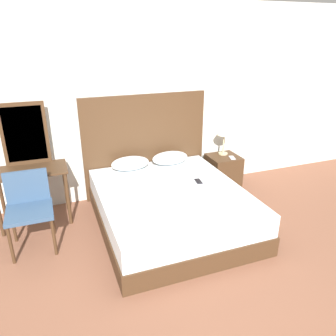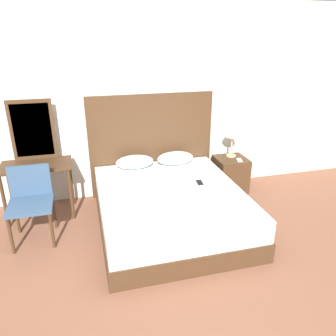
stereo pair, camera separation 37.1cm
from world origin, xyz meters
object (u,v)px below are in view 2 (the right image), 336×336
at_px(phone_on_nightstand, 239,160).
at_px(vanity_desk, 37,174).
at_px(bed, 170,208).
at_px(nightstand, 230,174).
at_px(table_lamp, 233,132).
at_px(phone_on_bed, 200,183).
at_px(chair, 31,198).

xyz_separation_m(phone_on_nightstand, vanity_desk, (-2.82, 0.06, 0.06)).
xyz_separation_m(bed, phone_on_nightstand, (1.24, 0.64, 0.28)).
xyz_separation_m(bed, nightstand, (1.17, 0.75, 0.01)).
relative_size(nightstand, table_lamp, 1.08).
relative_size(nightstand, vanity_desk, 0.60).
height_order(phone_on_bed, vanity_desk, vanity_desk).
xyz_separation_m(phone_on_nightstand, chair, (-2.86, -0.45, -0.02)).
xyz_separation_m(bed, phone_on_bed, (0.42, 0.10, 0.26)).
bearing_deg(phone_on_nightstand, phone_on_bed, -146.60).
height_order(bed, chair, chair).
bearing_deg(vanity_desk, table_lamp, 2.97).
height_order(bed, phone_on_nightstand, phone_on_nightstand).
xyz_separation_m(nightstand, chair, (-2.78, -0.57, 0.25)).
bearing_deg(chair, bed, -6.68).
relative_size(table_lamp, vanity_desk, 0.56).
relative_size(phone_on_nightstand, vanity_desk, 0.19).
distance_m(phone_on_bed, table_lamp, 1.15).
height_order(table_lamp, vanity_desk, table_lamp).
bearing_deg(nightstand, vanity_desk, -178.86).
bearing_deg(table_lamp, phone_on_nightstand, -77.74).
distance_m(bed, vanity_desk, 1.76).
distance_m(bed, phone_on_nightstand, 1.42).
xyz_separation_m(table_lamp, vanity_desk, (-2.78, -0.14, -0.31)).
xyz_separation_m(phone_on_bed, table_lamp, (0.78, 0.74, 0.40)).
bearing_deg(chair, nightstand, 11.49).
xyz_separation_m(nightstand, vanity_desk, (-2.75, -0.05, 0.33)).
relative_size(bed, chair, 2.33).
distance_m(nightstand, vanity_desk, 2.77).
height_order(phone_on_bed, phone_on_nightstand, phone_on_nightstand).
distance_m(bed, nightstand, 1.39).
bearing_deg(phone_on_bed, table_lamp, 43.67).
distance_m(table_lamp, vanity_desk, 2.80).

